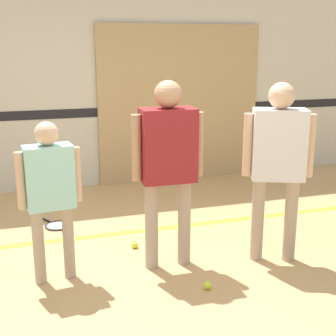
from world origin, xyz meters
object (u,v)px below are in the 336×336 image
tennis_ball_near_instructor (208,285)px  person_student_right (278,154)px  tennis_ball_by_spare_racket (65,218)px  tennis_ball_stray_left (135,245)px  person_instructor (168,155)px  person_student_left (50,185)px  racket_spare_on_floor (57,225)px

tennis_ball_near_instructor → person_student_right: bearing=23.6°
tennis_ball_by_spare_racket → tennis_ball_stray_left: size_ratio=1.00×
person_instructor → tennis_ball_by_spare_racket: (-0.78, 1.38, -0.98)m
person_student_left → person_student_right: size_ratio=0.83×
tennis_ball_near_instructor → racket_spare_on_floor: bearing=121.2°
racket_spare_on_floor → tennis_ball_by_spare_racket: size_ratio=7.83×
person_student_left → tennis_ball_near_instructor: (1.16, -0.53, -0.80)m
person_student_right → tennis_ball_stray_left: 1.62m
tennis_ball_by_spare_racket → person_student_right: bearing=-41.7°
person_instructor → tennis_ball_stray_left: (-0.20, 0.44, -0.98)m
person_student_right → tennis_ball_near_instructor: bearing=44.9°
tennis_ball_near_instructor → person_student_left: bearing=155.6°
racket_spare_on_floor → tennis_ball_by_spare_racket: (0.10, 0.13, 0.02)m
tennis_ball_by_spare_racket → tennis_ball_near_instructor: bearing=-63.0°
tennis_ball_stray_left → tennis_ball_by_spare_racket: bearing=121.8°
person_student_left → tennis_ball_near_instructor: person_student_left is taller
tennis_ball_by_spare_racket → racket_spare_on_floor: bearing=-128.0°
racket_spare_on_floor → tennis_ball_by_spare_racket: tennis_ball_by_spare_racket is taller
person_student_right → tennis_ball_near_instructor: person_student_right is taller
person_student_right → racket_spare_on_floor: bearing=-16.3°
person_student_left → person_student_right: bearing=-12.3°
racket_spare_on_floor → person_student_right: bearing=-157.3°
person_instructor → person_student_right: (0.95, -0.17, -0.02)m
person_student_right → tennis_ball_stray_left: bearing=-6.5°
tennis_ball_stray_left → racket_spare_on_floor: bearing=130.2°
tennis_ball_by_spare_racket → person_student_left: bearing=-98.3°
person_instructor → tennis_ball_by_spare_racket: bearing=121.1°
person_instructor → person_student_left: (-0.98, 0.02, -0.18)m
person_instructor → person_student_right: bearing=-8.7°
person_student_right → person_instructor: bearing=11.3°
tennis_ball_by_spare_racket → tennis_ball_stray_left: (0.58, -0.94, 0.00)m
person_instructor → tennis_ball_near_instructor: person_instructor is taller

